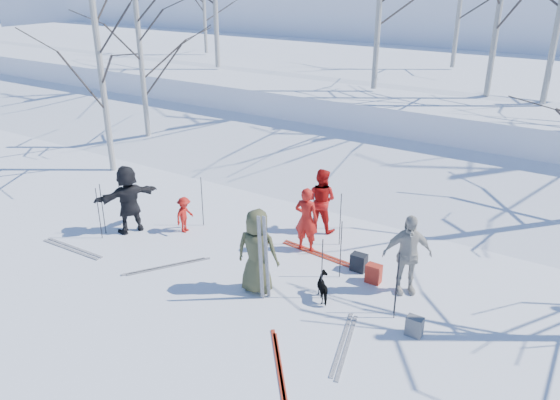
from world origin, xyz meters
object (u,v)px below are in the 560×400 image
Objects in this scene: skier_red_north at (306,219)px; skier_red_seated at (185,215)px; dog at (325,288)px; skier_olive_center at (257,251)px; backpack_red at (374,274)px; skier_cream_east at (407,255)px; backpack_grey at (414,326)px; backpack_dark at (359,262)px; skier_grey_west at (128,199)px; skier_redor_behind at (321,200)px.

skier_red_north is 1.68× the size of skier_red_seated.
skier_red_seated is at bearing -55.25° from dog.
skier_olive_center is 1.93× the size of skier_red_seated.
backpack_red is (0.57, 1.13, -0.06)m from dog.
skier_cream_east is (5.72, 0.31, 0.40)m from skier_red_seated.
skier_red_seated is 1.49× the size of dog.
backpack_red is at bearing 136.53° from backpack_grey.
skier_red_seated is (-3.08, -0.82, -0.32)m from skier_red_north.
skier_olive_center is 3.40m from skier_red_seated.
skier_cream_east is 2.75× the size of dog.
skier_cream_east is 4.33× the size of backpack_dark.
skier_red_seated is at bearing 144.50° from skier_grey_west.
skier_red_north is 4.15× the size of backpack_grey.
skier_red_north is 3.84m from backpack_grey.
skier_red_north is 0.89× the size of skier_grey_west.
skier_grey_west is (-6.90, -1.03, 0.02)m from skier_cream_east.
skier_cream_east is 1.63m from backpack_grey.
skier_olive_center is 2.88× the size of dog.
backpack_grey is (3.56, -2.95, -0.64)m from skier_redor_behind.
skier_grey_west reaches higher than skier_red_seated.
skier_redor_behind is 0.94× the size of skier_grey_west.
backpack_grey is (7.59, -0.28, -0.69)m from skier_grey_west.
backpack_grey is at bearing 143.56° from skier_red_north.
skier_cream_east is 1.80m from dog.
dog is (1.61, -2.78, -0.56)m from skier_redor_behind.
skier_redor_behind is at bearing -104.56° from dog.
skier_grey_west is 6.34m from backpack_red.
backpack_dark is at bearing 138.51° from skier_redor_behind.
skier_red_north reaches higher than dog.
skier_grey_west is 4.64× the size of backpack_grey.
skier_olive_center reaches higher than skier_cream_east.
dog is 1.66× the size of backpack_grey.
skier_cream_east is (2.64, -0.50, 0.08)m from skier_red_north.
skier_cream_east is at bearing 117.80° from backpack_grey.
skier_olive_center reaches higher than skier_red_seated.
backpack_red is 1.89m from backpack_grey.
skier_redor_behind is at bearing 140.35° from backpack_grey.
skier_red_north is 0.96× the size of skier_redor_behind.
skier_red_seated is 5.06m from backpack_red.
skier_olive_center is 2.57m from backpack_red.
skier_cream_east is at bearing 1.36° from backpack_red.
backpack_grey is (1.94, -0.17, -0.08)m from dog.
skier_redor_behind is 1.76× the size of skier_red_seated.
skier_redor_behind is 4.84m from skier_grey_west.
skier_red_seated is at bearing 6.99° from skier_red_north.
dog reaches higher than backpack_red.
skier_olive_center is at bearing 176.67° from skier_cream_east.
skier_cream_east reaches higher than skier_redor_behind.
skier_red_seated is 6.49m from backpack_grey.
skier_grey_west reaches higher than skier_redor_behind.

